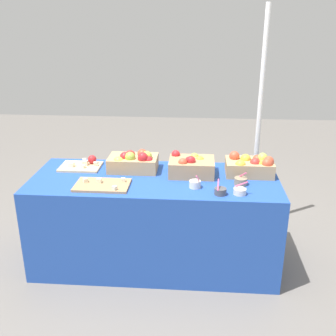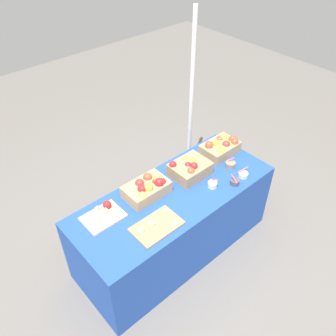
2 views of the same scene
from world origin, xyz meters
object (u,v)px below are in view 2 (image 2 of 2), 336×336
at_px(cutting_board_back, 104,214).
at_px(sample_bowl_mid, 213,184).
at_px(sample_bowl_extra, 243,175).
at_px(apple_crate_middle, 190,168).
at_px(tent_pole, 191,104).
at_px(apple_crate_left, 221,146).
at_px(cutting_board_front, 157,226).
at_px(sample_bowl_far, 235,182).
at_px(sample_bowl_near, 230,164).
at_px(apple_crate_right, 148,188).

distance_m(cutting_board_back, sample_bowl_mid, 0.99).
height_order(cutting_board_back, sample_bowl_extra, sample_bowl_extra).
height_order(apple_crate_middle, tent_pole, tent_pole).
distance_m(apple_crate_left, apple_crate_middle, 0.47).
distance_m(apple_crate_middle, sample_bowl_extra, 0.50).
bearing_deg(cutting_board_front, sample_bowl_far, -5.28).
bearing_deg(sample_bowl_near, cutting_board_back, 168.01).
distance_m(apple_crate_middle, cutting_board_front, 0.71).
bearing_deg(cutting_board_back, sample_bowl_extra, -19.55).
bearing_deg(sample_bowl_near, apple_crate_left, 65.19).
distance_m(apple_crate_right, sample_bowl_mid, 0.58).
xyz_separation_m(sample_bowl_near, tent_pole, (0.22, 0.77, 0.24)).
bearing_deg(sample_bowl_extra, sample_bowl_near, 83.03).
xyz_separation_m(apple_crate_left, cutting_board_front, (-1.11, -0.32, -0.06)).
bearing_deg(cutting_board_back, sample_bowl_far, -22.41).
height_order(cutting_board_front, sample_bowl_mid, sample_bowl_mid).
xyz_separation_m(sample_bowl_mid, tent_pole, (0.55, 0.85, 0.24)).
bearing_deg(sample_bowl_mid, sample_bowl_extra, -16.44).
relative_size(apple_crate_right, sample_bowl_far, 3.76).
bearing_deg(tent_pole, apple_crate_middle, -134.79).
distance_m(apple_crate_right, cutting_board_front, 0.39).
bearing_deg(apple_crate_right, sample_bowl_near, -15.39).
distance_m(sample_bowl_extra, tent_pole, 1.00).
bearing_deg(cutting_board_back, apple_crate_left, -2.30).
bearing_deg(sample_bowl_extra, tent_pole, 75.89).
height_order(apple_crate_right, sample_bowl_mid, apple_crate_right).
height_order(cutting_board_back, sample_bowl_far, sample_bowl_far).
distance_m(sample_bowl_near, tent_pole, 0.83).
relative_size(apple_crate_left, sample_bowl_mid, 3.23).
distance_m(apple_crate_right, sample_bowl_far, 0.79).
xyz_separation_m(apple_crate_middle, tent_pole, (0.58, 0.59, 0.20)).
bearing_deg(apple_crate_left, sample_bowl_far, -122.59).
bearing_deg(tent_pole, sample_bowl_extra, -104.11).
relative_size(apple_crate_left, cutting_board_front, 0.92).
height_order(sample_bowl_mid, sample_bowl_extra, sample_bowl_mid).
height_order(apple_crate_right, cutting_board_front, apple_crate_right).
bearing_deg(sample_bowl_far, apple_crate_right, 148.23).
relative_size(apple_crate_left, sample_bowl_far, 3.53).
height_order(cutting_board_front, sample_bowl_extra, sample_bowl_extra).
bearing_deg(apple_crate_middle, apple_crate_left, 3.87).
relative_size(sample_bowl_near, tent_pole, 0.05).
distance_m(apple_crate_right, cutting_board_back, 0.44).
distance_m(apple_crate_middle, apple_crate_right, 0.46).
relative_size(apple_crate_middle, sample_bowl_extra, 3.45).
bearing_deg(apple_crate_left, sample_bowl_extra, -107.23).
relative_size(sample_bowl_near, sample_bowl_far, 0.99).
xyz_separation_m(sample_bowl_far, sample_bowl_extra, (0.14, 0.01, -0.00)).
xyz_separation_m(cutting_board_back, sample_bowl_mid, (0.92, -0.35, 0.01)).
bearing_deg(apple_crate_middle, sample_bowl_far, -60.10).
bearing_deg(sample_bowl_far, sample_bowl_extra, 6.19).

